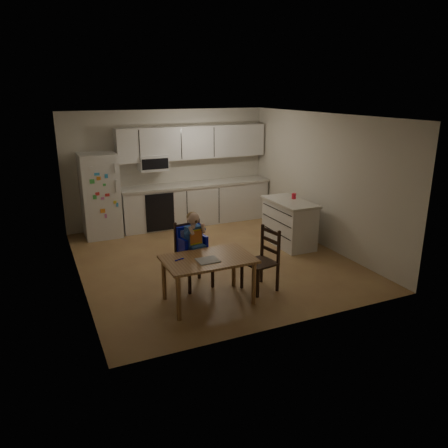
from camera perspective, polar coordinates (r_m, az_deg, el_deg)
name	(u,v)px	position (r m, az deg, el deg)	size (l,w,h in m)	color
room	(201,186)	(7.88, -2.99, 5.04)	(4.52, 5.01, 2.51)	olive
refrigerator	(100,196)	(9.18, -15.87, 3.60)	(0.72, 0.70, 1.70)	silver
kitchen_run	(194,185)	(9.74, -3.96, 5.14)	(3.37, 0.62, 2.15)	silver
kitchen_island	(289,223)	(8.51, 8.50, 0.18)	(0.62, 1.19, 0.88)	silver
red_cup	(294,196)	(8.55, 9.12, 3.63)	(0.09, 0.09, 0.11)	red
dining_table	(208,264)	(6.11, -2.08, -5.24)	(1.24, 0.80, 0.67)	brown
napkin	(208,260)	(5.98, -2.16, -4.76)	(0.29, 0.25, 0.01)	#AFAFB4
toddler_spoon	(179,260)	(6.02, -5.94, -4.65)	(0.02, 0.02, 0.12)	#080FB3
chair_booster	(192,241)	(6.60, -4.18, -2.28)	(0.51, 0.51, 1.18)	black
chair_side	(265,255)	(6.56, 5.38, -4.06)	(0.49, 0.49, 0.95)	black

